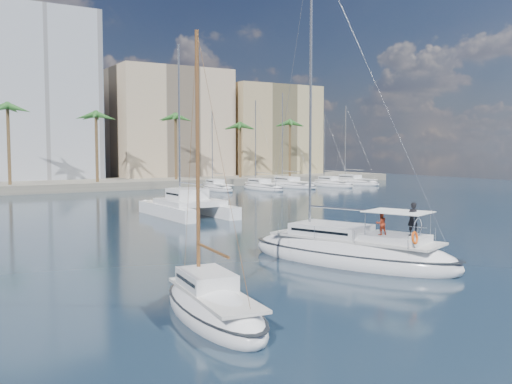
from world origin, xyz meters
TOP-DOWN VIEW (x-y plane):
  - ground at (0.00, 0.00)m, footprint 160.00×160.00m
  - quay at (0.00, 61.00)m, footprint 120.00×14.00m
  - building_beige at (22.00, 70.00)m, footprint 20.00×14.00m
  - building_tan_right at (42.00, 68.00)m, footprint 18.00×12.00m
  - palm_centre at (0.00, 57.00)m, footprint 3.60×3.60m
  - palm_right at (34.00, 57.00)m, footprint 3.60×3.60m
  - main_sloop at (2.26, -2.69)m, footprint 8.06×13.10m
  - small_sloop at (-8.75, -7.92)m, footprint 3.37×8.10m
  - catamaran at (3.54, 21.23)m, footprint 5.39×10.69m
  - seagull at (1.75, 1.85)m, footprint 1.08×0.46m
  - moored_yacht_a at (20.00, 47.00)m, footprint 3.37×9.52m
  - moored_yacht_b at (26.50, 45.00)m, footprint 3.32×10.83m
  - moored_yacht_c at (33.00, 47.00)m, footprint 3.98×12.33m
  - moored_yacht_d at (39.50, 45.00)m, footprint 3.52×9.55m
  - moored_yacht_e at (46.00, 47.00)m, footprint 4.61×11.11m

SIDE VIEW (x-z plane):
  - ground at x=0.00m, z-range 0.00..0.00m
  - moored_yacht_a at x=20.00m, z-range -5.95..5.95m
  - moored_yacht_b at x=26.50m, z-range -6.86..6.86m
  - moored_yacht_c at x=33.00m, z-range -7.77..7.77m
  - moored_yacht_d at x=39.50m, z-range -5.95..5.95m
  - moored_yacht_e at x=46.00m, z-range -6.86..6.86m
  - small_sloop at x=-8.75m, z-range -5.23..6.06m
  - main_sloop at x=2.26m, z-range -8.72..9.83m
  - quay at x=0.00m, z-range 0.00..1.20m
  - catamaran at x=3.54m, z-range -6.74..8.96m
  - seagull at x=1.75m, z-range 1.02..1.22m
  - building_tan_right at x=42.00m, z-range 0.00..18.00m
  - building_beige at x=22.00m, z-range 0.00..20.00m
  - palm_centre at x=0.00m, z-range 4.13..16.43m
  - palm_right at x=34.00m, z-range 4.13..16.43m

